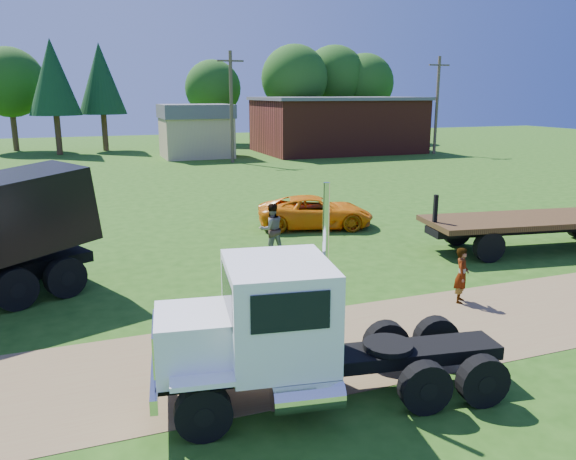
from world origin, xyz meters
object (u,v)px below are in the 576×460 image
object	(u,v)px
orange_pickup	(315,212)
spectator_a	(462,275)
flatbed_trailer	(539,224)
white_semi_tractor	(283,332)

from	to	relation	value
orange_pickup	spectator_a	xyz separation A→B (m)	(0.24, -9.65, 0.10)
flatbed_trailer	spectator_a	world-z (taller)	flatbed_trailer
flatbed_trailer	orange_pickup	bearing A→B (deg)	144.99
orange_pickup	flatbed_trailer	world-z (taller)	flatbed_trailer
white_semi_tractor	flatbed_trailer	world-z (taller)	white_semi_tractor
white_semi_tractor	flatbed_trailer	distance (m)	14.21
white_semi_tractor	spectator_a	xyz separation A→B (m)	(6.39, 3.11, -0.60)
orange_pickup	spectator_a	distance (m)	9.65
white_semi_tractor	spectator_a	size ratio (longest dim) A/B	4.39
white_semi_tractor	flatbed_trailer	bearing A→B (deg)	36.54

